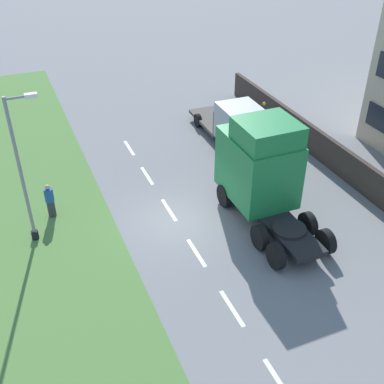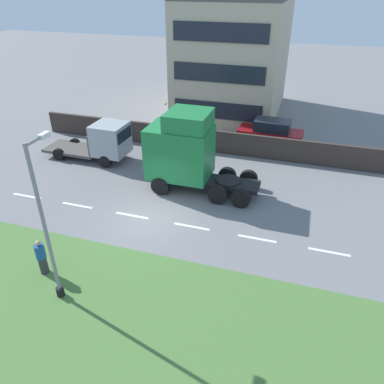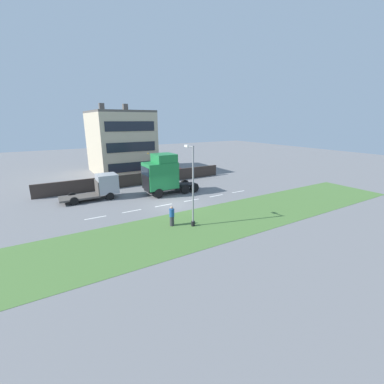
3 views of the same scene
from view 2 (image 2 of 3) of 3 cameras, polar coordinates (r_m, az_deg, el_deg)
name	(u,v)px [view 2 (image 2 of 3)]	position (r m, az deg, el deg)	size (l,w,h in m)	color
ground_plane	(148,218)	(19.01, -6.69, -4.02)	(120.00, 120.00, 0.00)	slate
grass_verge	(84,305)	(15.06, -16.18, -16.19)	(7.00, 44.00, 0.01)	#4C7538
lane_markings	(161,221)	(18.77, -4.73, -4.40)	(0.16, 17.80, 0.00)	white
boundary_wall	(199,139)	(26.13, 1.14, 8.01)	(0.25, 24.00, 1.55)	#382D28
building_block	(235,57)	(33.52, 6.58, 19.78)	(11.38, 7.92, 10.47)	#C1B293
lorry_cab	(185,151)	(20.62, -1.13, 6.22)	(2.60, 6.28, 4.66)	black
flatbed_truck	(104,141)	(24.96, -13.25, 7.55)	(2.17, 5.84, 2.57)	#999EA3
parked_car	(270,135)	(26.83, 11.84, 8.51)	(2.03, 4.45, 2.09)	maroon
lamp_post	(48,232)	(13.91, -21.09, -5.70)	(1.27, 0.29, 6.28)	black
pedestrian	(42,257)	(16.41, -21.95, -9.24)	(0.39, 0.39, 1.62)	#333338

